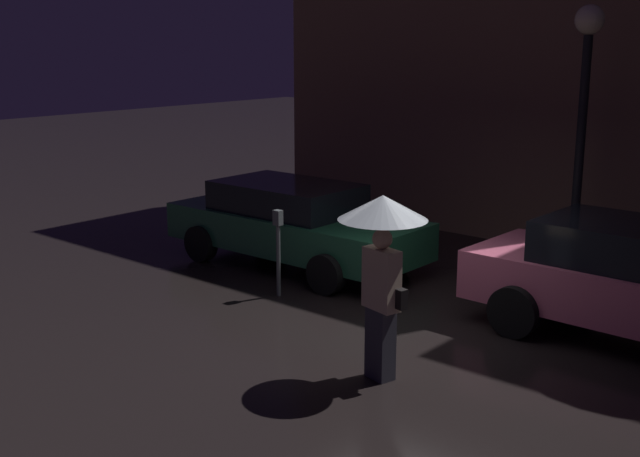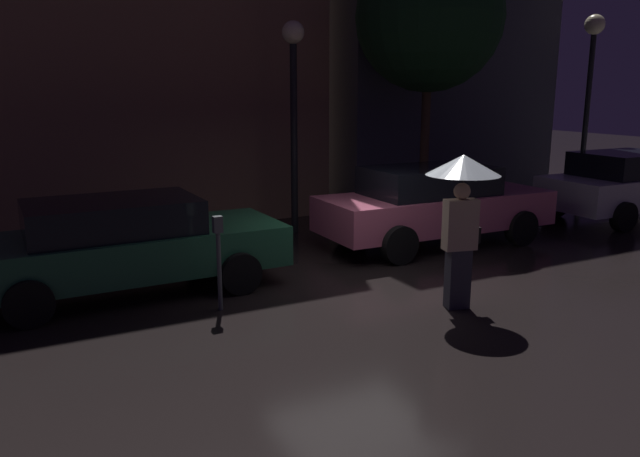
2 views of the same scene
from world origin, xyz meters
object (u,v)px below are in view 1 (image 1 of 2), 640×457
object	(u,v)px
parked_car_green	(293,222)
street_lamp_near	(585,86)
pedestrian_with_umbrella	(382,240)
parking_meter	(278,243)

from	to	relation	value
parked_car_green	street_lamp_near	bearing A→B (deg)	30.84
pedestrian_with_umbrella	street_lamp_near	xyz separation A→B (m)	(-0.01, 5.10, 1.40)
pedestrian_with_umbrella	street_lamp_near	size ratio (longest dim) A/B	0.50
parking_meter	street_lamp_near	bearing A→B (deg)	52.17
parking_meter	street_lamp_near	size ratio (longest dim) A/B	0.31
street_lamp_near	pedestrian_with_umbrella	bearing A→B (deg)	-89.93
parked_car_green	pedestrian_with_umbrella	world-z (taller)	pedestrian_with_umbrella
parked_car_green	parking_meter	size ratio (longest dim) A/B	3.50
parked_car_green	pedestrian_with_umbrella	distance (m)	4.80
parked_car_green	street_lamp_near	distance (m)	5.02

